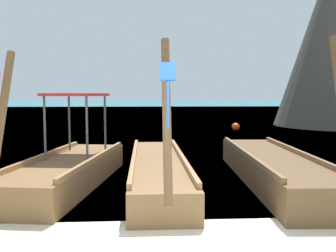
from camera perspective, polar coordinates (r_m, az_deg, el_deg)
The scene contains 5 objects.
sea_water at distance 65.97m, azimuth -3.13°, elevation 2.96°, with size 120.00×120.00×0.00m, color #147A89.
longtail_boat_pink_ribbon at distance 8.75m, azimuth -14.50°, elevation -6.22°, with size 2.08×5.78×2.65m.
longtail_boat_blue_ribbon at distance 8.75m, azimuth -1.50°, elevation -6.51°, with size 1.16×6.92×2.80m.
longtail_boat_turquoise_ribbon at distance 9.06m, azimuth 15.35°, elevation -6.06°, with size 1.66×6.83×2.85m.
mooring_buoy_near at distance 21.36m, azimuth 9.98°, elevation -0.13°, with size 0.43×0.43×0.43m.
Camera 1 is at (-0.49, -3.92, 1.99)m, focal length 41.15 mm.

